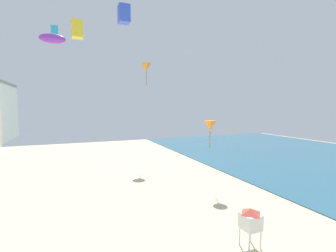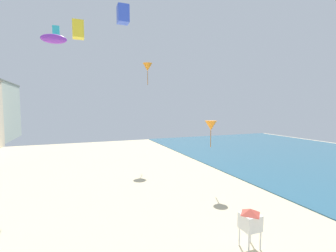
% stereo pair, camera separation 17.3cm
% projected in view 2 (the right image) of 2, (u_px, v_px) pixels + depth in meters
% --- Properties ---
extents(lifeguard_stand, '(1.10, 1.10, 2.55)m').
position_uv_depth(lifeguard_stand, '(250.00, 220.00, 14.87)').
color(lifeguard_stand, white).
rests_on(lifeguard_stand, ground).
extents(kite_purple_parafoil, '(2.83, 0.79, 1.10)m').
position_uv_depth(kite_purple_parafoil, '(54.00, 39.00, 27.35)').
color(kite_purple_parafoil, purple).
extents(kite_blue_box, '(0.57, 0.57, 0.89)m').
position_uv_depth(kite_blue_box, '(123.00, 14.00, 12.14)').
color(kite_blue_box, blue).
extents(kite_orange_delta, '(1.57, 1.57, 3.57)m').
position_uv_depth(kite_orange_delta, '(148.00, 67.00, 39.38)').
color(kite_orange_delta, orange).
extents(kite_orange_delta_2, '(1.31, 1.31, 2.98)m').
position_uv_depth(kite_orange_delta_2, '(211.00, 126.00, 26.01)').
color(kite_orange_delta_2, orange).
extents(kite_yellow_box, '(1.07, 1.07, 1.69)m').
position_uv_depth(kite_yellow_box, '(78.00, 30.00, 23.31)').
color(kite_yellow_box, yellow).
extents(kite_cyan_box, '(0.86, 0.86, 1.35)m').
position_uv_depth(kite_cyan_box, '(56.00, 32.00, 31.07)').
color(kite_cyan_box, '#2DB7CC').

